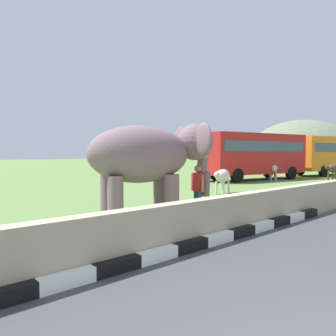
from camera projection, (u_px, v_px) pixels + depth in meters
The scene contains 10 objects.
striped_curb at pixel (93, 273), 5.28m from camera, with size 16.20×0.20×0.24m.
barrier_parapet at pixel (183, 225), 7.07m from camera, with size 28.00×0.36×1.00m, color tan.
elephant at pixel (151, 156), 9.91m from camera, with size 4.07×3.02×2.97m.
person_handler at pixel (198, 188), 10.61m from camera, with size 0.33×0.63×1.66m.
bus_red at pixel (254, 153), 25.17m from camera, with size 9.19×4.16×3.50m.
bus_orange at pixel (333, 153), 31.09m from camera, with size 10.29×4.35×3.50m.
cow_near at pixel (222, 176), 16.56m from camera, with size 1.91×1.10×1.23m.
cow_mid at pixel (273, 169), 25.06m from camera, with size 1.76×1.48×1.23m.
cow_far at pixel (334, 169), 24.85m from camera, with size 1.93×0.89×1.23m.
hill_east at pixel (303, 165), 59.30m from camera, with size 25.44×20.35×15.91m.
Camera 1 is at (-2.98, -0.54, 2.04)m, focal length 35.33 mm.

